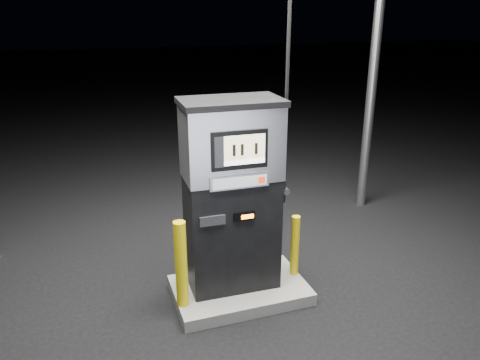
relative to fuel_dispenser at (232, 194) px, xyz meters
name	(u,v)px	position (x,y,z in m)	size (l,w,h in m)	color
ground	(240,295)	(0.06, -0.10, -1.31)	(80.00, 80.00, 0.00)	black
pump_island	(240,290)	(0.06, -0.10, -1.24)	(1.60, 1.00, 0.15)	slate
fuel_dispenser	(232,194)	(0.00, 0.00, 0.00)	(1.25, 0.70, 4.70)	black
bollard_left	(181,264)	(-0.68, -0.26, -0.65)	(0.14, 0.14, 1.03)	#D5BC0B
bollard_right	(295,245)	(0.80, -0.07, -0.77)	(0.11, 0.11, 0.79)	#D5BC0B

